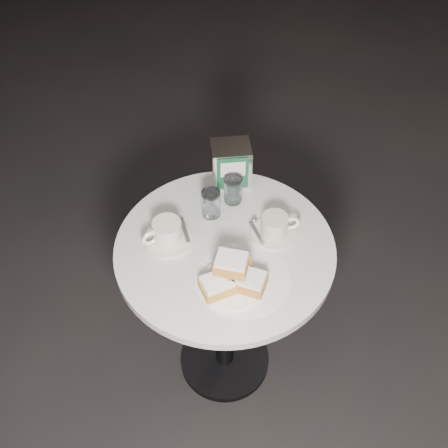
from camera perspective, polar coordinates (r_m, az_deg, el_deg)
ground at (r=2.39m, az=0.07°, el=-13.75°), size 7.00×7.00×0.00m
cafe_table at (r=1.93m, az=0.08°, el=-6.07°), size 0.70×0.70×0.74m
sugar_spill at (r=1.69m, az=1.97°, el=-5.54°), size 0.29×0.29×0.00m
beignet_plate at (r=1.64m, az=0.85°, el=-5.35°), size 0.21×0.20×0.12m
coffee_cup_left at (r=1.77m, az=-5.82°, el=-0.93°), size 0.21×0.21×0.08m
coffee_cup_right at (r=1.79m, az=5.19°, el=-0.29°), size 0.16×0.15×0.08m
water_glass_left at (r=1.83m, az=-1.33°, el=2.10°), size 0.07×0.07×0.10m
water_glass_right at (r=1.87m, az=0.92°, el=3.50°), size 0.06×0.06×0.10m
napkin_dispenser at (r=1.92m, az=0.70°, el=6.11°), size 0.14×0.12×0.15m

